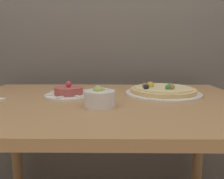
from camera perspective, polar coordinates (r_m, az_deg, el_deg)
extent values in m
cube|color=#AD7F51|center=(0.94, -2.19, -3.69)|extent=(1.26, 0.85, 0.03)
cylinder|color=#AD7F51|center=(1.53, -23.80, -13.93)|extent=(0.06, 0.06, 0.72)
cylinder|color=#AD7F51|center=(1.50, 21.67, -14.33)|extent=(0.06, 0.06, 0.72)
cylinder|color=white|center=(1.07, 13.11, -0.98)|extent=(0.36, 0.36, 0.01)
cylinder|color=#E5C17F|center=(1.07, 13.14, -0.23)|extent=(0.31, 0.31, 0.02)
cylinder|color=beige|center=(1.06, 13.17, 0.43)|extent=(0.27, 0.27, 0.01)
sphere|color=#997047|center=(1.04, 8.58, 1.00)|extent=(0.03, 0.03, 0.03)
sphere|color=black|center=(1.00, 8.91, 0.62)|extent=(0.03, 0.03, 0.03)
sphere|color=#387F33|center=(1.08, 15.04, 1.05)|extent=(0.02, 0.02, 0.02)
sphere|color=gold|center=(1.05, 9.99, 1.17)|extent=(0.03, 0.03, 0.03)
sphere|color=#387F33|center=(1.01, 14.42, 0.49)|extent=(0.03, 0.03, 0.03)
sphere|color=#997047|center=(1.02, 15.26, 0.61)|extent=(0.03, 0.03, 0.03)
cylinder|color=white|center=(1.01, -11.20, -1.50)|extent=(0.22, 0.22, 0.01)
cylinder|color=#B2514C|center=(1.01, -11.24, -0.31)|extent=(0.13, 0.13, 0.03)
sphere|color=#E0384C|center=(1.00, -11.30, 1.37)|extent=(0.03, 0.03, 0.03)
cube|color=white|center=(1.00, -6.36, -1.08)|extent=(0.04, 0.02, 0.01)
cube|color=white|center=(1.07, -7.66, -0.38)|extent=(0.04, 0.04, 0.01)
cube|color=white|center=(1.10, -11.31, -0.21)|extent=(0.02, 0.04, 0.01)
cube|color=white|center=(1.07, -14.90, -0.65)|extent=(0.04, 0.03, 0.01)
cube|color=white|center=(1.00, -16.03, -1.45)|extent=(0.04, 0.03, 0.01)
cube|color=white|center=(0.94, -13.40, -2.04)|extent=(0.02, 0.04, 0.01)
cube|color=white|center=(0.94, -8.83, -1.87)|extent=(0.04, 0.04, 0.01)
cylinder|color=white|center=(0.81, -3.23, -2.39)|extent=(0.12, 0.12, 0.06)
sphere|color=#A3B25B|center=(0.82, -3.67, -0.29)|extent=(0.04, 0.04, 0.04)
sphere|color=#A3B25B|center=(0.80, -3.57, -0.54)|extent=(0.04, 0.04, 0.04)
sphere|color=#A3B25B|center=(0.81, -3.16, -0.50)|extent=(0.03, 0.03, 0.03)
sphere|color=#B7BC70|center=(0.82, -2.88, -0.42)|extent=(0.03, 0.03, 0.03)
sphere|color=#668E42|center=(0.81, -3.49, -0.49)|extent=(0.03, 0.03, 0.03)
sphere|color=#8EA34C|center=(0.82, -2.86, -0.50)|extent=(0.03, 0.03, 0.03)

